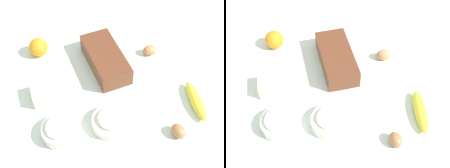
% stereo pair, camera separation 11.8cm
% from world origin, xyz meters
% --- Properties ---
extents(ground_plane, '(2.40, 2.40, 0.02)m').
position_xyz_m(ground_plane, '(0.00, 0.00, -0.01)').
color(ground_plane, silver).
extents(loaf_pan, '(0.29, 0.16, 0.08)m').
position_xyz_m(loaf_pan, '(-0.14, 0.01, 0.04)').
color(loaf_pan, brown).
rests_on(loaf_pan, ground_plane).
extents(flour_bowl, '(0.14, 0.14, 0.07)m').
position_xyz_m(flour_bowl, '(0.16, -0.05, 0.03)').
color(flour_bowl, silver).
rests_on(flour_bowl, ground_plane).
extents(sugar_bowl, '(0.13, 0.13, 0.07)m').
position_xyz_m(sugar_bowl, '(0.15, -0.23, 0.03)').
color(sugar_bowl, silver).
rests_on(sugar_bowl, ground_plane).
extents(banana, '(0.19, 0.06, 0.04)m').
position_xyz_m(banana, '(0.15, 0.29, 0.02)').
color(banana, yellow).
rests_on(banana, ground_plane).
extents(orange_fruit, '(0.08, 0.08, 0.08)m').
position_xyz_m(orange_fruit, '(-0.29, -0.26, 0.04)').
color(orange_fruit, orange).
rests_on(orange_fruit, ground_plane).
extents(butter_block, '(0.09, 0.07, 0.06)m').
position_xyz_m(butter_block, '(-0.03, -0.28, 0.03)').
color(butter_block, '#F4EDB2').
rests_on(butter_block, ground_plane).
extents(egg_near_butter, '(0.07, 0.06, 0.05)m').
position_xyz_m(egg_near_butter, '(0.26, 0.17, 0.02)').
color(egg_near_butter, '#A36D42').
rests_on(egg_near_butter, ground_plane).
extents(egg_beside_bowl, '(0.05, 0.07, 0.05)m').
position_xyz_m(egg_beside_bowl, '(-0.15, 0.22, 0.02)').
color(egg_beside_bowl, '#B97D4C').
rests_on(egg_beside_bowl, ground_plane).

